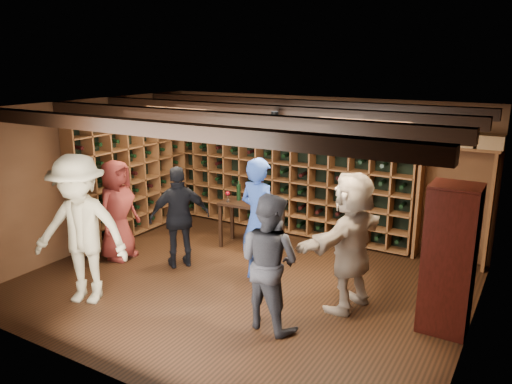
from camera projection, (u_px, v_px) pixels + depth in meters
The scene contains 13 objects.
ground at pixel (241, 284), 7.15m from camera, with size 6.00×6.00×0.00m, color black.
room_shell at pixel (242, 114), 6.57m from camera, with size 6.00×6.00×6.00m.
wine_rack_back at pixel (285, 171), 9.05m from camera, with size 4.65×0.30×2.20m.
wine_rack_left at pixel (132, 173), 8.93m from camera, with size 0.30×2.65×2.20m.
crate_shelf at pixel (458, 166), 7.49m from camera, with size 1.20×0.32×2.07m.
display_cabinet at pixel (449, 262), 5.76m from camera, with size 0.55×0.50×1.75m.
man_blue_shirt at pixel (259, 220), 7.07m from camera, with size 0.66×0.44×1.82m, color navy.
man_grey_suit at pixel (269, 261), 5.85m from camera, with size 0.80×0.63×1.65m, color black.
guest_red_floral at pixel (117, 210), 7.91m from camera, with size 0.79×0.51×1.61m, color maroon.
guest_woman_black at pixel (180, 217), 7.60m from camera, with size 0.93×0.39×1.58m, color black.
guest_khaki at pixel (80, 230), 6.43m from camera, with size 1.28×0.74×1.98m, color gray.
guest_beige at pixel (351, 241), 6.27m from camera, with size 1.67×0.53×1.81m, color gray.
tasting_table at pixel (251, 207), 8.39m from camera, with size 1.10×0.63×1.07m.
Camera 1 is at (3.52, -5.54, 3.13)m, focal length 35.00 mm.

